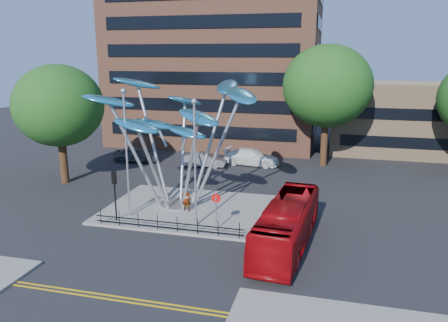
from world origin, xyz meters
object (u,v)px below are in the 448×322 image
(tree_right, at_px, (327,86))
(parked_car_right, at_px, (252,157))
(parked_car_left, at_px, (137,154))
(parked_car_mid, at_px, (204,160))
(street_lamp_left, at_px, (126,142))
(pedestrian, at_px, (186,199))
(red_bus, at_px, (287,224))
(tree_left, at_px, (59,106))
(traffic_light_island, at_px, (114,185))
(leaf_sculpture, at_px, (176,115))
(street_lamp_right, at_px, (195,152))
(no_entry_sign_island, at_px, (216,206))

(tree_right, bearing_deg, parked_car_right, -166.58)
(tree_right, relative_size, parked_car_right, 2.13)
(tree_right, distance_m, parked_car_left, 20.74)
(parked_car_left, bearing_deg, parked_car_mid, -101.43)
(street_lamp_left, height_order, parked_car_left, street_lamp_left)
(pedestrian, relative_size, parked_car_mid, 0.41)
(red_bus, height_order, parked_car_right, red_bus)
(red_bus, relative_size, parked_car_right, 1.76)
(tree_right, xyz_separation_m, tree_left, (-22.00, -12.00, -1.24))
(parked_car_mid, height_order, parked_car_right, parked_car_right)
(street_lamp_left, bearing_deg, traffic_light_island, -116.57)
(leaf_sculpture, xyz_separation_m, parked_car_right, (2.94, 13.62, -6.05))
(street_lamp_right, height_order, parked_car_right, street_lamp_right)
(parked_car_left, bearing_deg, pedestrian, -151.83)
(parked_car_left, bearing_deg, parked_car_right, -91.39)
(pedestrian, distance_m, parked_car_right, 14.99)
(parked_car_left, bearing_deg, leaf_sculpture, -152.13)
(tree_right, bearing_deg, street_lamp_left, -124.05)
(street_lamp_left, distance_m, street_lamp_right, 5.03)
(street_lamp_right, distance_m, parked_car_left, 19.94)
(red_bus, xyz_separation_m, parked_car_mid, (-10.22, 16.76, -0.68))
(leaf_sculpture, xyz_separation_m, street_lamp_left, (-2.43, -3.18, -1.52))
(parked_car_right, bearing_deg, parked_car_left, 103.74)
(leaf_sculpture, relative_size, pedestrian, 7.29)
(leaf_sculpture, bearing_deg, tree_right, 56.69)
(traffic_light_island, xyz_separation_m, parked_car_right, (5.88, 17.80, -1.79))
(red_bus, relative_size, parked_car_mid, 2.32)
(tree_right, distance_m, traffic_light_island, 24.06)
(tree_right, distance_m, pedestrian, 20.12)
(traffic_light_island, distance_m, parked_car_right, 18.83)
(parked_car_right, bearing_deg, red_bus, -157.23)
(parked_car_right, bearing_deg, pedestrian, 178.52)
(tree_right, bearing_deg, parked_car_mid, -162.55)
(parked_car_left, xyz_separation_m, parked_car_mid, (7.52, -0.27, -0.11))
(parked_car_mid, bearing_deg, pedestrian, -175.52)
(tree_left, distance_m, parked_car_mid, 14.64)
(red_bus, height_order, pedestrian, red_bus)
(tree_right, height_order, street_lamp_left, tree_right)
(no_entry_sign_island, height_order, parked_car_mid, no_entry_sign_island)
(leaf_sculpture, relative_size, street_lamp_right, 1.53)
(parked_car_left, height_order, parked_car_mid, parked_car_left)
(pedestrian, bearing_deg, traffic_light_island, 32.89)
(traffic_light_island, distance_m, parked_car_mid, 16.02)
(no_entry_sign_island, bearing_deg, parked_car_mid, 109.56)
(street_lamp_left, height_order, no_entry_sign_island, street_lamp_left)
(street_lamp_left, height_order, street_lamp_right, street_lamp_left)
(traffic_light_island, bearing_deg, pedestrian, 36.35)
(street_lamp_left, relative_size, parked_car_left, 1.84)
(tree_right, height_order, pedestrian, tree_right)
(leaf_sculpture, distance_m, parked_car_right, 15.19)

